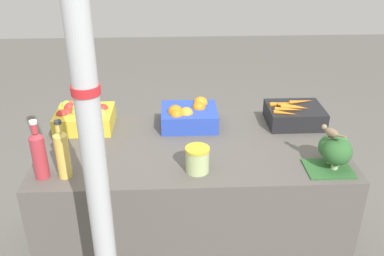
% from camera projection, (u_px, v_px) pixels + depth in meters
% --- Properties ---
extents(ground_plane, '(10.00, 10.00, 0.00)m').
position_uv_depth(ground_plane, '(192.00, 252.00, 2.61)').
color(ground_plane, '#605E59').
extents(market_table, '(1.59, 0.80, 0.75)m').
position_uv_depth(market_table, '(192.00, 202.00, 2.44)').
color(market_table, '#56514C').
rests_on(market_table, ground_plane).
extents(support_pole, '(0.10, 0.10, 2.47)m').
position_uv_depth(support_pole, '(89.00, 121.00, 1.42)').
color(support_pole, '#B7BABF').
rests_on(support_pole, ground_plane).
extents(apple_crate, '(0.32, 0.26, 0.14)m').
position_uv_depth(apple_crate, '(83.00, 117.00, 2.43)').
color(apple_crate, gold).
rests_on(apple_crate, market_table).
extents(orange_crate, '(0.32, 0.26, 0.14)m').
position_uv_depth(orange_crate, '(189.00, 116.00, 2.45)').
color(orange_crate, '#2847B7').
rests_on(orange_crate, market_table).
extents(carrot_crate, '(0.32, 0.26, 0.14)m').
position_uv_depth(carrot_crate, '(294.00, 115.00, 2.48)').
color(carrot_crate, black).
rests_on(carrot_crate, market_table).
extents(broccoli_pile, '(0.22, 0.20, 0.17)m').
position_uv_depth(broccoli_pile, '(336.00, 150.00, 2.04)').
color(broccoli_pile, '#2D602D').
rests_on(broccoli_pile, market_table).
extents(juice_bottle_ruby, '(0.07, 0.07, 0.29)m').
position_uv_depth(juice_bottle_ruby, '(39.00, 154.00, 1.94)').
color(juice_bottle_ruby, '#B2333D').
rests_on(juice_bottle_ruby, market_table).
extents(juice_bottle_golden, '(0.06, 0.06, 0.29)m').
position_uv_depth(juice_bottle_golden, '(62.00, 153.00, 1.95)').
color(juice_bottle_golden, gold).
rests_on(juice_bottle_golden, market_table).
extents(pickle_jar, '(0.12, 0.12, 0.13)m').
position_uv_depth(pickle_jar, '(197.00, 159.00, 2.02)').
color(pickle_jar, '#B2C684').
rests_on(pickle_jar, market_table).
extents(sparrow_bird, '(0.09, 0.12, 0.05)m').
position_uv_depth(sparrow_bird, '(331.00, 132.00, 1.97)').
color(sparrow_bird, '#4C3D2D').
rests_on(sparrow_bird, broccoli_pile).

